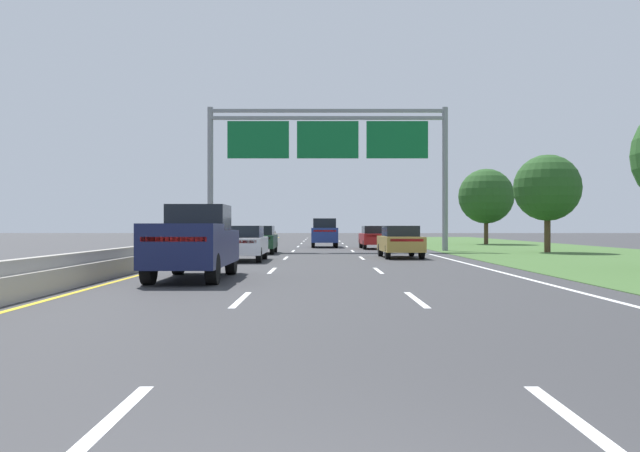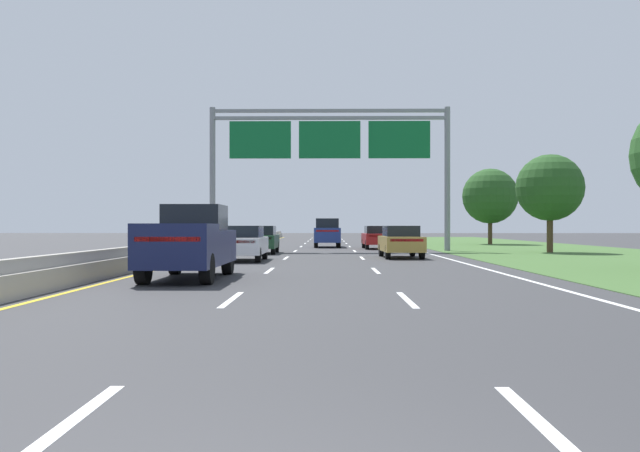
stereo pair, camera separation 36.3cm
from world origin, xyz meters
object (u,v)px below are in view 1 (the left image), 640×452
at_px(pickup_truck_navy, 192,242).
at_px(car_white_left_lane_sedan, 242,243).
at_px(car_darkgreen_left_lane_sedan, 258,239).
at_px(car_blue_centre_lane_suv, 322,232).
at_px(car_gold_right_lane_sedan, 398,241).
at_px(roadside_tree_far, 484,196).
at_px(overhead_sign_gantry, 326,148).
at_px(roadside_tree_mid, 545,188).
at_px(car_red_right_lane_sedan, 373,237).

relative_size(pickup_truck_navy, car_white_left_lane_sedan, 1.23).
bearing_deg(pickup_truck_navy, car_darkgreen_left_lane_sedan, -0.99).
relative_size(car_blue_centre_lane_suv, car_gold_right_lane_sedan, 1.06).
xyz_separation_m(car_darkgreen_left_lane_sedan, roadside_tree_far, (17.62, 18.72, 3.29)).
bearing_deg(car_white_left_lane_sedan, overhead_sign_gantry, -18.47).
relative_size(pickup_truck_navy, roadside_tree_far, 0.84).
height_order(pickup_truck_navy, roadside_tree_mid, roadside_tree_mid).
bearing_deg(car_blue_centre_lane_suv, pickup_truck_navy, 171.67).
bearing_deg(car_darkgreen_left_lane_sedan, overhead_sign_gantry, -46.87).
height_order(car_gold_right_lane_sedan, car_darkgreen_left_lane_sedan, same).
relative_size(overhead_sign_gantry, car_white_left_lane_sedan, 3.42).
relative_size(overhead_sign_gantry, car_gold_right_lane_sedan, 3.40).
relative_size(car_white_left_lane_sedan, roadside_tree_mid, 0.77).
height_order(car_darkgreen_left_lane_sedan, roadside_tree_mid, roadside_tree_mid).
xyz_separation_m(car_red_right_lane_sedan, roadside_tree_far, (10.45, 10.98, 3.29)).
distance_m(pickup_truck_navy, car_darkgreen_left_lane_sedan, 17.92).
xyz_separation_m(car_red_right_lane_sedan, roadside_tree_mid, (9.62, -6.48, 2.98)).
xyz_separation_m(car_white_left_lane_sedan, car_gold_right_lane_sedan, (7.33, 2.97, 0.00)).
bearing_deg(roadside_tree_far, roadside_tree_mid, -92.74).
bearing_deg(roadside_tree_mid, car_gold_right_lane_sedan, -146.39).
distance_m(pickup_truck_navy, roadside_tree_far, 40.89).
xyz_separation_m(car_white_left_lane_sedan, car_red_right_lane_sedan, (7.13, 15.70, 0.00)).
bearing_deg(car_red_right_lane_sedan, roadside_tree_mid, -125.27).
bearing_deg(car_white_left_lane_sedan, roadside_tree_mid, -61.30).
bearing_deg(overhead_sign_gantry, roadside_tree_mid, -10.88).
bearing_deg(overhead_sign_gantry, car_red_right_lane_sedan, 50.90).
bearing_deg(overhead_sign_gantry, car_white_left_lane_sedan, -108.32).
relative_size(pickup_truck_navy, car_darkgreen_left_lane_sedan, 1.22).
relative_size(car_darkgreen_left_lane_sedan, roadside_tree_far, 0.68).
distance_m(overhead_sign_gantry, car_darkgreen_left_lane_sedan, 7.81).
bearing_deg(car_red_right_lane_sedan, overhead_sign_gantry, 139.60).
height_order(pickup_truck_navy, roadside_tree_far, roadside_tree_far).
bearing_deg(car_darkgreen_left_lane_sedan, roadside_tree_mid, -86.26).
xyz_separation_m(pickup_truck_navy, car_white_left_lane_sedan, (0.31, 9.96, -0.26)).
xyz_separation_m(car_red_right_lane_sedan, car_gold_right_lane_sedan, (0.21, -12.73, 0.00)).
bearing_deg(car_blue_centre_lane_suv, car_darkgreen_left_lane_sedan, 161.06).
distance_m(car_gold_right_lane_sedan, roadside_tree_far, 26.04).
relative_size(overhead_sign_gantry, car_red_right_lane_sedan, 3.39).
distance_m(overhead_sign_gantry, car_blue_centre_lane_suv, 9.21).
relative_size(pickup_truck_navy, roadside_tree_mid, 0.94).
relative_size(car_gold_right_lane_sedan, roadside_tree_mid, 0.77).
xyz_separation_m(car_white_left_lane_sedan, roadside_tree_far, (17.58, 26.68, 3.29)).
relative_size(car_gold_right_lane_sedan, car_darkgreen_left_lane_sedan, 1.00).
xyz_separation_m(pickup_truck_navy, car_gold_right_lane_sedan, (7.64, 12.93, -0.26)).
height_order(car_blue_centre_lane_suv, car_gold_right_lane_sedan, car_blue_centre_lane_suv).
height_order(pickup_truck_navy, car_blue_centre_lane_suv, pickup_truck_navy).
height_order(car_red_right_lane_sedan, roadside_tree_mid, roadside_tree_mid).
height_order(pickup_truck_navy, car_darkgreen_left_lane_sedan, pickup_truck_navy).
xyz_separation_m(car_blue_centre_lane_suv, car_gold_right_lane_sedan, (3.62, -16.23, -0.28)).
distance_m(pickup_truck_navy, car_white_left_lane_sedan, 9.97).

